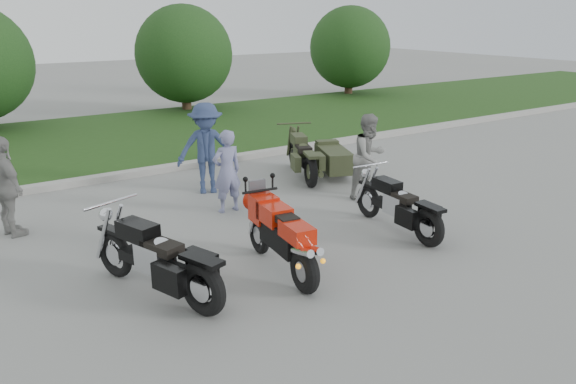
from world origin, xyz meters
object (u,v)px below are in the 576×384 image
cruiser_right (401,208)px  cruiser_sidecar (321,159)px  person_back (7,187)px  sportbike_red (282,235)px  person_grey (369,156)px  person_stripe (227,171)px  person_denim (206,148)px  cruiser_left (161,263)px

cruiser_right → cruiser_sidecar: size_ratio=0.97×
cruiser_right → person_back: bearing=151.6°
person_back → sportbike_red: bearing=-157.6°
sportbike_red → person_grey: bearing=36.7°
cruiser_right → cruiser_sidecar: (0.95, 3.56, -0.00)m
cruiser_right → person_stripe: 3.32m
cruiser_sidecar → cruiser_right: bearing=-83.2°
cruiser_sidecar → person_back: size_ratio=1.33×
cruiser_sidecar → person_stripe: size_ratio=1.45×
person_denim → sportbike_red: bearing=-79.3°
cruiser_right → person_grey: size_ratio=1.29×
person_stripe → person_denim: 1.34m
cruiser_sidecar → person_grey: bearing=-71.1°
person_grey → person_denim: person_denim is taller
cruiser_sidecar → person_denim: 2.78m
cruiser_right → person_grey: 2.04m
cruiser_left → person_stripe: bearing=28.8°
person_stripe → cruiser_right: bearing=127.2°
sportbike_red → person_denim: (0.82, 4.14, 0.36)m
person_denim → person_back: bearing=-152.7°
cruiser_right → cruiser_left: bearing=-177.1°
person_denim → cruiser_left: bearing=-101.6°
sportbike_red → cruiser_sidecar: sportbike_red is taller
person_denim → person_back: 3.89m
cruiser_left → person_back: (-1.32, 3.50, 0.37)m
cruiser_right → person_back: person_back is taller
sportbike_red → person_back: person_back is taller
cruiser_left → person_denim: person_denim is taller
sportbike_red → person_denim: 4.24m
cruiser_left → cruiser_right: size_ratio=1.08×
person_denim → person_stripe: bearing=-77.4°
cruiser_sidecar → person_back: bearing=-158.5°
cruiser_left → cruiser_right: 4.32m
cruiser_right → person_stripe: person_stripe is taller
person_grey → person_back: (-6.49, 1.78, -0.00)m
person_grey → person_back: bearing=157.0°
cruiser_left → person_grey: (5.17, 1.72, 0.38)m
person_grey → person_denim: size_ratio=0.91×
cruiser_sidecar → person_stripe: bearing=-140.9°
person_denim → person_back: person_denim is taller
sportbike_red → person_stripe: size_ratio=1.34×
cruiser_left → person_denim: 4.66m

